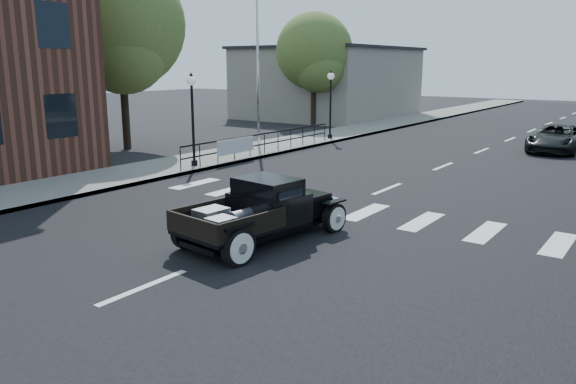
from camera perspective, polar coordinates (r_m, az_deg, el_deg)
The scene contains 14 objects.
ground at distance 12.54m, azimuth -3.95°, elevation -5.45°, with size 120.00×120.00×0.00m, color black.
road at distance 25.65m, azimuth 17.79°, elevation 3.43°, with size 14.00×80.00×0.02m, color black.
road_markings at distance 21.00m, azimuth 13.58°, elevation 1.69°, with size 12.00×60.00×0.06m, color silver, non-canonical shape.
sidewalk_left at distance 29.29m, azimuth 1.74°, elevation 5.27°, with size 3.00×80.00×0.15m, color gray.
low_building_left at distance 43.52m, azimuth 4.17°, elevation 10.92°, with size 10.00×12.00×5.00m, color gray.
railing at distance 24.50m, azimuth -2.41°, elevation 5.13°, with size 0.08×10.00×1.00m, color black, non-canonical shape.
banner at distance 22.94m, azimuth -5.31°, elevation 4.06°, with size 0.04×2.20×0.60m, color silver, non-canonical shape.
lamp_post_b at distance 21.56m, azimuth -9.65°, elevation 7.25°, with size 0.36×0.36×3.49m, color black, non-canonical shape.
lamp_post_c at distance 29.47m, azimuth 4.33°, elevation 8.85°, with size 0.36×0.36×3.49m, color black, non-canonical shape.
flagpole at distance 27.13m, azimuth -3.15°, elevation 17.97°, with size 0.12×0.12×12.43m, color silver.
big_tree_near at distance 27.58m, azimuth -16.55°, elevation 13.18°, with size 5.91×5.91×8.68m, color #4C5F29, non-canonical shape.
big_tree_far at distance 37.09m, azimuth 2.65°, elevation 12.34°, with size 4.92×4.92×7.23m, color #4C5F29, non-canonical shape.
hotrod_pickup at distance 12.61m, azimuth -2.68°, elevation -1.84°, with size 1.98×4.24×1.47m, color black, non-canonical shape.
second_car at distance 28.57m, azimuth 25.64°, elevation 4.91°, with size 2.04×4.42×1.23m, color black.
Camera 1 is at (7.57, -9.19, 3.93)m, focal length 35.00 mm.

